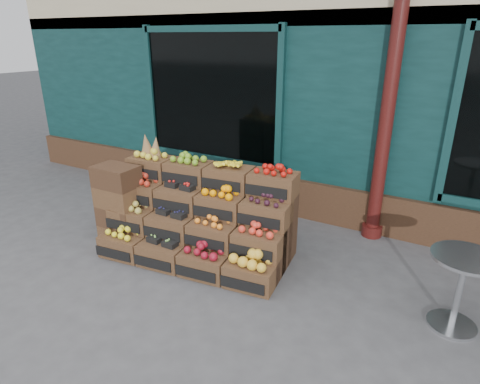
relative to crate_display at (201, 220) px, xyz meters
The scene contains 6 objects.
ground 0.92m from the crate_display, 35.53° to the right, with size 60.00×60.00×0.00m, color #464649.
shop_facade 5.08m from the crate_display, 82.04° to the left, with size 12.00×6.24×4.80m.
crate_display is the anchor object (origin of this frame).
spare_crates 1.13m from the crate_display, 161.76° to the right, with size 0.56×0.40×1.11m.
bistro_table 2.99m from the crate_display, ahead, with size 0.63×0.63×0.79m.
shopkeeper 2.58m from the crate_display, 115.14° to the left, with size 0.68×0.45×1.87m, color #154B26.
Camera 1 is at (2.13, -3.35, 2.67)m, focal length 30.00 mm.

